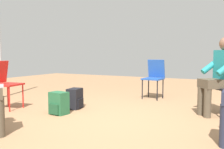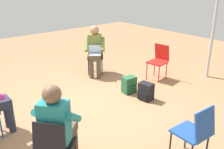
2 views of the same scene
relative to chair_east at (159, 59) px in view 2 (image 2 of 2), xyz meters
The scene contains 10 objects.
ground_plane 2.12m from the chair_east, behind, with size 14.00×14.00×0.00m, color #99704C.
chair_east is the anchor object (origin of this frame).
chair_southwest 3.78m from the chair_east, 159.01° to the right, with size 0.59×0.58×0.85m.
chair_northeast 1.63m from the chair_east, 123.70° to the left, with size 0.58×0.58×0.85m.
chair_south 3.01m from the chair_east, 131.27° to the right, with size 0.42×0.46×0.85m.
person_with_laptop 1.60m from the chair_east, 129.53° to the left, with size 0.63×0.64×1.24m.
person_in_teal 3.62m from the chair_east, 159.85° to the right, with size 0.63×0.63×1.24m.
backpack_near_laptop_user 1.28m from the chair_east, 151.33° to the right, with size 0.28×0.31×0.36m.
backpack_by_empty_chair 1.17m from the chair_east, behind, with size 0.30×0.27×0.36m.
tent_pole_near 1.49m from the chair_east, 34.63° to the right, with size 0.07×0.07×2.58m, color #B2B2B7.
Camera 2 is at (-2.51, -3.53, 2.34)m, focal length 40.00 mm.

